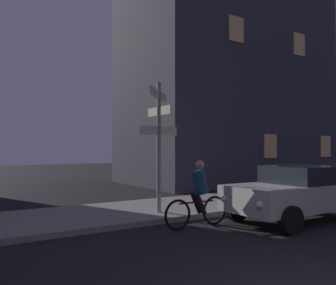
{
  "coord_description": "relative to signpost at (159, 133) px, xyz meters",
  "views": [
    {
      "loc": [
        -3.87,
        -2.18,
        1.91
      ],
      "look_at": [
        1.38,
        6.04,
        2.06
      ],
      "focal_mm": 38.04,
      "sensor_mm": 36.0,
      "label": 1
    }
  ],
  "objects": [
    {
      "name": "building_right_block",
      "position": [
        8.88,
        7.15,
        7.45
      ],
      "size": [
        11.5,
        6.56,
        19.53
      ],
      "color": "#383842",
      "rests_on": "ground_plane"
    },
    {
      "name": "signpost",
      "position": [
        0.0,
        0.0,
        0.0
      ],
      "size": [
        1.27,
        1.27,
        3.59
      ],
      "color": "gray",
      "rests_on": "sidewalk_kerb"
    },
    {
      "name": "cyclist",
      "position": [
        0.15,
        -1.59,
        -1.57
      ],
      "size": [
        1.82,
        0.32,
        1.61
      ],
      "color": "black",
      "rests_on": "ground_plane"
    },
    {
      "name": "car_far_oncoming",
      "position": [
        2.74,
        -2.42,
        -1.56
      ],
      "size": [
        3.94,
        1.97,
        1.44
      ],
      "color": "beige",
      "rests_on": "ground_plane"
    },
    {
      "name": "sidewalk_kerb",
      "position": [
        -1.22,
        0.78,
        -2.24
      ],
      "size": [
        40.0,
        3.24,
        0.14
      ],
      "primitive_type": "cube",
      "color": "gray",
      "rests_on": "ground_plane"
    }
  ]
}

